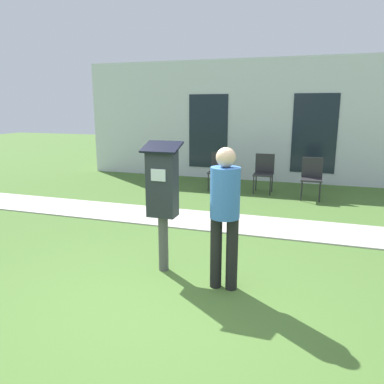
{
  "coord_description": "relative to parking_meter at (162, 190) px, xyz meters",
  "views": [
    {
      "loc": [
        1.42,
        -3.26,
        2.0
      ],
      "look_at": [
        0.15,
        0.63,
        1.05
      ],
      "focal_mm": 35.0,
      "sensor_mm": 36.0,
      "label": 1
    }
  ],
  "objects": [
    {
      "name": "outdoor_chair_right",
      "position": [
        1.68,
        4.41,
        -0.49
      ],
      "size": [
        0.44,
        0.44,
        0.9
      ],
      "rotation": [
        0.0,
        0.0,
        0.13
      ],
      "color": "#262628",
      "rests_on": "ground"
    },
    {
      "name": "building_facade",
      "position": [
        0.26,
        6.19,
        0.58
      ],
      "size": [
        10.0,
        0.26,
        3.2
      ],
      "color": "silver",
      "rests_on": "ground"
    },
    {
      "name": "parking_meter",
      "position": [
        0.0,
        0.0,
        0.0
      ],
      "size": [
        0.44,
        0.31,
        1.59
      ],
      "color": "#4C4C4C",
      "rests_on": "ground"
    },
    {
      "name": "person_standing",
      "position": [
        0.81,
        -0.23,
        -0.09
      ],
      "size": [
        0.32,
        0.32,
        1.58
      ],
      "rotation": [
        0.0,
        0.0,
        -0.55
      ],
      "color": "black",
      "rests_on": "ground"
    },
    {
      "name": "outdoor_chair_left",
      "position": [
        -0.47,
        4.69,
        -0.49
      ],
      "size": [
        0.44,
        0.44,
        0.9
      ],
      "rotation": [
        0.0,
        0.0,
        -0.07
      ],
      "color": "#262628",
      "rests_on": "ground"
    },
    {
      "name": "outdoor_chair_middle",
      "position": [
        0.6,
        4.72,
        -0.49
      ],
      "size": [
        0.44,
        0.44,
        0.9
      ],
      "rotation": [
        0.0,
        0.0,
        0.36
      ],
      "color": "#262628",
      "rests_on": "ground"
    },
    {
      "name": "ground_plane",
      "position": [
        0.26,
        -0.75,
        -1.02
      ],
      "size": [
        40.0,
        40.0,
        0.0
      ],
      "primitive_type": "plane",
      "color": "#476B2D"
    },
    {
      "name": "sidewalk",
      "position": [
        0.26,
        2.11,
        -1.01
      ],
      "size": [
        12.0,
        1.1,
        0.02
      ],
      "color": "#B7B2A8",
      "rests_on": "ground"
    }
  ]
}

